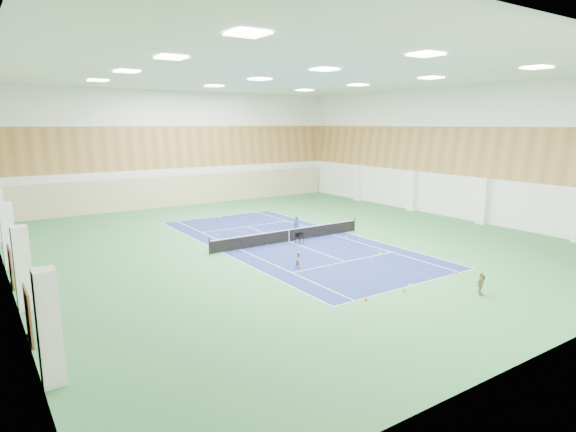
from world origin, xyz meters
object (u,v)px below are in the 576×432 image
at_px(tennis_net, 289,234).
at_px(coach, 296,226).
at_px(ball_cart, 299,239).
at_px(child_court, 299,260).
at_px(child_apron, 481,284).

xyz_separation_m(tennis_net, coach, (1.41, 1.09, 0.26)).
xyz_separation_m(coach, ball_cart, (-1.20, -2.14, -0.40)).
height_order(tennis_net, coach, coach).
distance_m(child_court, ball_cart, 5.99).
height_order(tennis_net, child_court, tennis_net).
bearing_deg(ball_cart, child_court, -132.56).
bearing_deg(child_apron, tennis_net, 85.18).
bearing_deg(coach, child_court, 50.95).
relative_size(child_court, child_apron, 0.89).
bearing_deg(child_apron, child_court, 107.96).
bearing_deg(child_court, ball_cart, 44.06).
bearing_deg(child_court, child_apron, -70.68).
xyz_separation_m(tennis_net, child_apron, (1.77, -14.81, 0.05)).
distance_m(child_apron, ball_cart, 13.85).
bearing_deg(coach, child_apron, 86.06).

